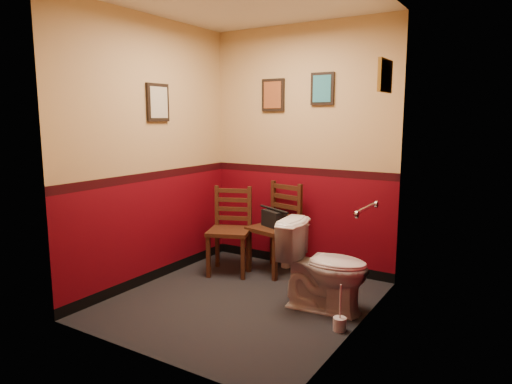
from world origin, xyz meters
The scene contains 16 objects.
floor centered at (0.00, 0.00, 0.00)m, with size 2.20×2.40×0.00m, color black.
wall_back centered at (0.00, 1.20, 1.35)m, with size 2.20×2.70×0.00m, color #5A050E.
wall_front centered at (0.00, -1.20, 1.35)m, with size 2.20×2.70×0.00m, color #5A050E.
wall_left centered at (-1.10, 0.00, 1.35)m, with size 2.40×2.70×0.00m, color #5A050E.
wall_right centered at (1.10, 0.00, 1.35)m, with size 2.40×2.70×0.00m, color #5A050E.
grab_bar centered at (1.07, 0.25, 0.95)m, with size 0.05×0.56×0.06m.
framed_print_back_a centered at (-0.35, 1.18, 1.95)m, with size 0.28×0.04×0.36m.
framed_print_back_b centered at (0.25, 1.18, 2.00)m, with size 0.26×0.04×0.34m.
framed_print_left centered at (-1.08, 0.10, 1.85)m, with size 0.04×0.30×0.38m.
framed_print_right centered at (1.08, 0.60, 2.05)m, with size 0.04×0.34×0.28m.
toilet centered at (0.72, 0.24, 0.39)m, with size 0.45×0.80×0.78m, color white.
toilet_brush centered at (1.00, -0.09, 0.06)m, with size 0.11×0.11×0.39m.
chair_left centered at (-0.57, 0.63, 0.47)m, with size 0.57×0.57×0.94m.
chair_right centered at (-0.14, 0.91, 0.50)m, with size 0.55×0.55×0.99m.
handbag centered at (-0.15, 0.87, 0.61)m, with size 0.32×0.25×0.21m.
tp_stack centered at (-0.05, 1.08, 0.08)m, with size 0.23×0.12×0.20m.
Camera 1 is at (2.25, -3.38, 1.69)m, focal length 32.00 mm.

